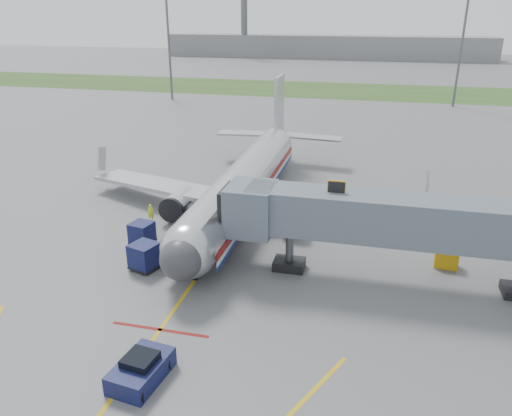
% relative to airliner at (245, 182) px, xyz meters
% --- Properties ---
extents(ground, '(400.00, 400.00, 0.00)m').
position_rel_airliner_xyz_m(ground, '(-0.00, -15.25, -2.65)').
color(ground, '#565659').
rests_on(ground, ground).
extents(grass_strip, '(300.00, 25.00, 0.01)m').
position_rel_airliner_xyz_m(grass_strip, '(-0.00, 74.75, -2.64)').
color(grass_strip, '#2D4C1E').
rests_on(grass_strip, ground).
extents(apron_markings, '(21.52, 50.00, 0.01)m').
position_rel_airliner_xyz_m(apron_markings, '(-0.00, -22.65, -2.64)').
color(apron_markings, gold).
rests_on(apron_markings, ground).
extents(airliner, '(32.10, 35.67, 10.25)m').
position_rel_airliner_xyz_m(airliner, '(0.00, 0.00, 0.00)').
color(airliner, silver).
rests_on(airliner, ground).
extents(jet_bridge, '(25.30, 4.00, 6.90)m').
position_rel_airliner_xyz_m(jet_bridge, '(12.86, -10.25, 1.82)').
color(jet_bridge, slate).
rests_on(jet_bridge, ground).
extents(light_mast_left, '(2.00, 0.44, 20.40)m').
position_rel_airliner_xyz_m(light_mast_left, '(-30.00, 54.75, 8.13)').
color(light_mast_left, '#595B60').
rests_on(light_mast_left, ground).
extents(light_mast_right, '(2.00, 0.44, 20.40)m').
position_rel_airliner_xyz_m(light_mast_right, '(25.00, 59.75, 8.13)').
color(light_mast_right, '#595B60').
rests_on(light_mast_right, ground).
extents(distant_terminal, '(120.00, 14.00, 8.00)m').
position_rel_airliner_xyz_m(distant_terminal, '(-10.00, 154.75, 1.35)').
color(distant_terminal, slate).
rests_on(distant_terminal, ground).
extents(control_tower, '(4.00, 4.00, 30.00)m').
position_rel_airliner_xyz_m(control_tower, '(-40.00, 149.75, 14.68)').
color(control_tower, '#595B60').
rests_on(control_tower, ground).
extents(pushback_tug, '(2.52, 3.65, 1.42)m').
position_rel_airliner_xyz_m(pushback_tug, '(0.83, -23.33, -2.05)').
color(pushback_tug, '#0C1735').
rests_on(pushback_tug, ground).
extents(baggage_cart_a, '(1.66, 1.66, 1.56)m').
position_rel_airliner_xyz_m(baggage_cart_a, '(-3.00, -3.86, -1.85)').
color(baggage_cart_a, '#0C1735').
rests_on(baggage_cart_a, ground).
extents(baggage_cart_b, '(2.26, 2.26, 1.94)m').
position_rel_airliner_xyz_m(baggage_cart_b, '(-4.02, -12.69, -1.66)').
color(baggage_cart_b, '#0C1735').
rests_on(baggage_cart_b, ground).
extents(baggage_cart_c, '(1.95, 1.95, 1.78)m').
position_rel_airliner_xyz_m(baggage_cart_c, '(-6.02, -8.96, -1.74)').
color(baggage_cart_c, '#0C1735').
rests_on(baggage_cart_c, ground).
extents(belt_loader, '(2.20, 4.64, 2.19)m').
position_rel_airliner_xyz_m(belt_loader, '(-2.49, -8.48, -2.10)').
color(belt_loader, '#0C1735').
rests_on(belt_loader, ground).
extents(ground_power_cart, '(1.67, 1.18, 1.28)m').
position_rel_airliner_xyz_m(ground_power_cart, '(16.91, -7.25, -2.01)').
color(ground_power_cart, '#D3970C').
rests_on(ground_power_cart, ground).
extents(ramp_worker, '(0.62, 0.49, 1.48)m').
position_rel_airliner_xyz_m(ramp_worker, '(-7.34, -4.49, -1.90)').
color(ramp_worker, '#C4ED1B').
rests_on(ramp_worker, ground).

